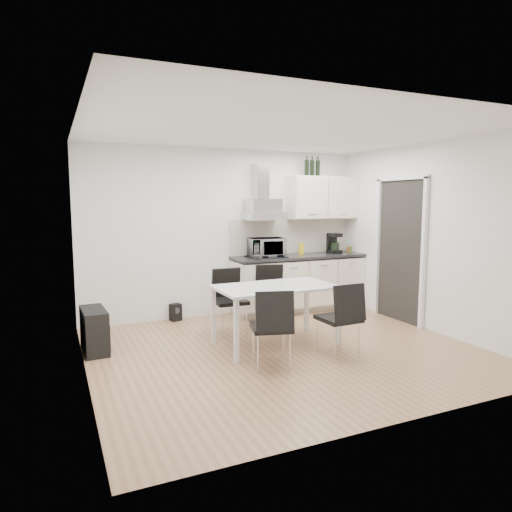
{
  "coord_description": "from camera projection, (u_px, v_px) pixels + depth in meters",
  "views": [
    {
      "loc": [
        -2.51,
        -4.73,
        1.8
      ],
      "look_at": [
        -0.14,
        0.53,
        1.1
      ],
      "focal_mm": 32.0,
      "sensor_mm": 36.0,
      "label": 1
    }
  ],
  "objects": [
    {
      "name": "floor_speaker",
      "position": [
        176.0,
        312.0,
        6.88
      ],
      "size": [
        0.18,
        0.17,
        0.26
      ],
      "primitive_type": "cube",
      "rotation": [
        0.0,
        0.0,
        0.23
      ],
      "color": "black",
      "rests_on": "ground"
    },
    {
      "name": "kitchenette",
      "position": [
        300.0,
        260.0,
        7.47
      ],
      "size": [
        2.22,
        0.64,
        2.52
      ],
      "color": "beige",
      "rests_on": "ground"
    },
    {
      "name": "dining_table",
      "position": [
        275.0,
        292.0,
        5.67
      ],
      "size": [
        1.49,
        0.87,
        0.75
      ],
      "rotation": [
        0.0,
        0.0,
        0.02
      ],
      "color": "white",
      "rests_on": "ground"
    },
    {
      "name": "wall_left",
      "position": [
        82.0,
        252.0,
        4.45
      ],
      "size": [
        0.1,
        4.0,
        2.6
      ],
      "primitive_type": "cube",
      "color": "white",
      "rests_on": "ground"
    },
    {
      "name": "ceiling",
      "position": [
        286.0,
        130.0,
        5.21
      ],
      "size": [
        4.5,
        4.5,
        0.0
      ],
      "primitive_type": "plane",
      "color": "white",
      "rests_on": "wall_back"
    },
    {
      "name": "chair_far_right",
      "position": [
        272.0,
        297.0,
        6.48
      ],
      "size": [
        0.56,
        0.6,
        0.88
      ],
      "primitive_type": null,
      "rotation": [
        0.0,
        0.0,
        2.87
      ],
      "color": "black",
      "rests_on": "ground"
    },
    {
      "name": "chair_far_left",
      "position": [
        230.0,
        302.0,
        6.15
      ],
      "size": [
        0.47,
        0.53,
        0.88
      ],
      "primitive_type": null,
      "rotation": [
        0.0,
        0.0,
        3.08
      ],
      "color": "black",
      "rests_on": "ground"
    },
    {
      "name": "chair_near_right",
      "position": [
        338.0,
        319.0,
        5.26
      ],
      "size": [
        0.46,
        0.51,
        0.88
      ],
      "primitive_type": null,
      "rotation": [
        0.0,
        0.0,
        0.03
      ],
      "color": "black",
      "rests_on": "ground"
    },
    {
      "name": "ground",
      "position": [
        285.0,
        350.0,
        5.52
      ],
      "size": [
        4.5,
        4.5,
        0.0
      ],
      "primitive_type": "plane",
      "color": "tan",
      "rests_on": "ground"
    },
    {
      "name": "wall_right",
      "position": [
        430.0,
        237.0,
        6.28
      ],
      "size": [
        0.1,
        4.0,
        2.6
      ],
      "primitive_type": "cube",
      "color": "white",
      "rests_on": "ground"
    },
    {
      "name": "wall_back",
      "position": [
        226.0,
        233.0,
        7.17
      ],
      "size": [
        4.5,
        0.1,
        2.6
      ],
      "primitive_type": "cube",
      "color": "white",
      "rests_on": "ground"
    },
    {
      "name": "chair_near_left",
      "position": [
        271.0,
        328.0,
        4.9
      ],
      "size": [
        0.56,
        0.6,
        0.88
      ],
      "primitive_type": null,
      "rotation": [
        0.0,
        0.0,
        -0.27
      ],
      "color": "black",
      "rests_on": "ground"
    },
    {
      "name": "guitar_amp",
      "position": [
        94.0,
        330.0,
        5.44
      ],
      "size": [
        0.3,
        0.64,
        0.52
      ],
      "rotation": [
        0.0,
        0.0,
        0.05
      ],
      "color": "black",
      "rests_on": "ground"
    },
    {
      "name": "wall_front",
      "position": [
        406.0,
        265.0,
        3.55
      ],
      "size": [
        4.5,
        0.1,
        2.6
      ],
      "primitive_type": "cube",
      "color": "white",
      "rests_on": "ground"
    },
    {
      "name": "doorway",
      "position": [
        399.0,
        251.0,
        6.79
      ],
      "size": [
        0.08,
        1.04,
        2.1
      ],
      "primitive_type": "cube",
      "color": "white",
      "rests_on": "ground"
    }
  ]
}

